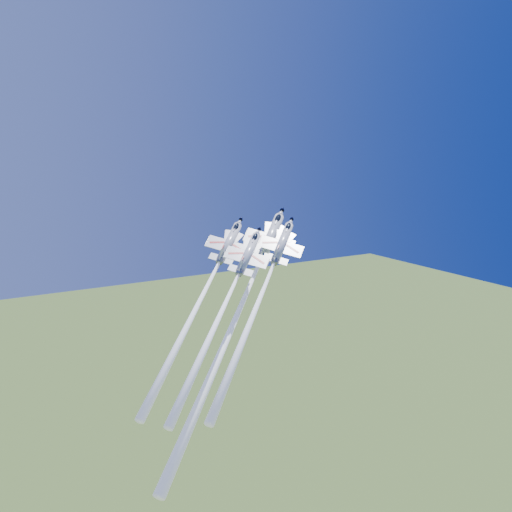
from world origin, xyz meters
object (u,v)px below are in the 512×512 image
jet_lead (238,313)px  jet_left (202,297)px  jet_right (260,298)px  jet_slot (224,306)px

jet_lead → jet_left: 7.61m
jet_right → jet_slot: (-8.36, -1.86, 0.10)m
jet_left → jet_lead: bearing=-2.2°
jet_left → jet_right: bearing=-8.2°
jet_lead → jet_left: jet_lead is taller
jet_slot → jet_right: bearing=54.3°
jet_lead → jet_slot: size_ratio=1.51×
jet_lead → jet_slot: (-5.95, -5.89, 3.66)m
jet_lead → jet_right: jet_lead is taller
jet_right → jet_slot: jet_right is taller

